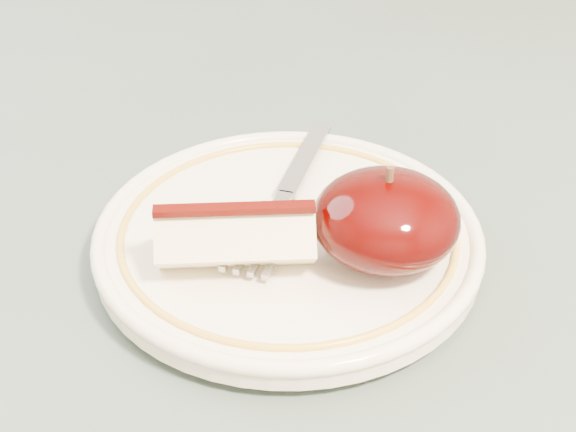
# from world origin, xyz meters

# --- Properties ---
(table) EXTENTS (0.90, 0.90, 0.75)m
(table) POSITION_xyz_m (0.00, 0.00, 0.66)
(table) COLOR brown
(table) RESTS_ON ground
(plate) EXTENTS (0.22, 0.22, 0.02)m
(plate) POSITION_xyz_m (0.05, -0.02, 0.76)
(plate) COLOR beige
(plate) RESTS_ON table
(apple_half) EXTENTS (0.08, 0.07, 0.06)m
(apple_half) POSITION_xyz_m (0.10, -0.04, 0.79)
(apple_half) COLOR black
(apple_half) RESTS_ON plate
(apple_wedge) EXTENTS (0.09, 0.05, 0.04)m
(apple_wedge) POSITION_xyz_m (0.02, -0.05, 0.79)
(apple_wedge) COLOR #FFF0BB
(apple_wedge) RESTS_ON plate
(fork) EXTENTS (0.05, 0.16, 0.00)m
(fork) POSITION_xyz_m (0.04, 0.01, 0.77)
(fork) COLOR #93969B
(fork) RESTS_ON plate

